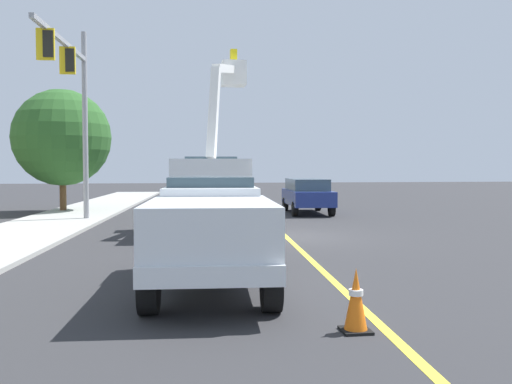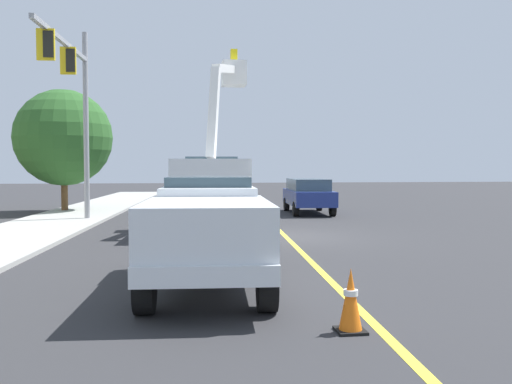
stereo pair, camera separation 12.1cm
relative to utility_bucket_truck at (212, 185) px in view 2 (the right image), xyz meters
The scene contains 11 objects.
ground 3.99m from the utility_bucket_truck, 142.42° to the right, with size 120.00×120.00×0.00m, color #2D2D30.
sidewalk_far_side 7.00m from the utility_bucket_truck, 109.90° to the left, with size 60.00×3.60×0.12m, color #9E9E99.
lane_centre_stripe 3.99m from the utility_bucket_truck, 142.42° to the right, with size 50.00×0.16×0.01m, color yellow.
utility_bucket_truck is the anchor object (origin of this frame).
service_pickup_truck 9.99m from the utility_bucket_truck, behind, with size 5.73×2.48×2.06m.
passing_minivan 7.72m from the utility_bucket_truck, 41.06° to the right, with size 4.91×2.21×1.69m.
traffic_cone_leading 13.12m from the utility_bucket_truck, behind, with size 0.40×0.40×0.89m.
traffic_cone_mid_front 5.28m from the utility_bucket_truck, 164.67° to the right, with size 0.40×0.40×0.82m.
traffic_cone_mid_rear 4.19m from the utility_bucket_truck, 33.96° to the right, with size 0.40×0.40×0.72m.
traffic_signal_mast 6.47m from the utility_bucket_truck, 73.52° to the left, with size 6.74×0.74×7.86m.
street_tree_right 10.73m from the utility_bucket_truck, 40.70° to the left, with size 4.77×4.77×6.11m.
Camera 2 is at (-17.27, 3.43, 2.27)m, focal length 38.20 mm.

